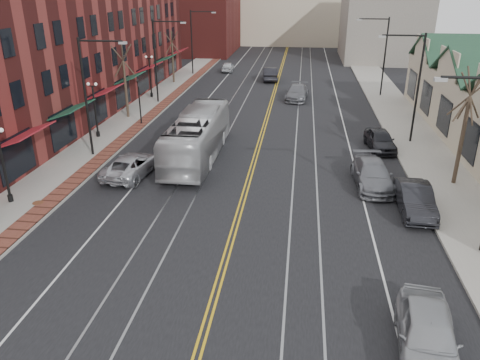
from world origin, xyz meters
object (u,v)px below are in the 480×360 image
(parked_car_a, at_px, (428,335))
(parked_car_d, at_px, (380,140))
(parked_car_c, at_px, (372,174))
(transit_bus, at_px, (198,136))
(parked_car_b, at_px, (415,199))
(parked_suv, at_px, (131,165))

(parked_car_a, height_order, parked_car_d, parked_car_a)
(parked_car_c, bearing_deg, transit_bus, 160.44)
(parked_car_b, bearing_deg, parked_car_a, -98.82)
(transit_bus, xyz_separation_m, parked_car_b, (13.28, -6.76, -0.85))
(parked_car_b, bearing_deg, parked_suv, 170.54)
(transit_bus, relative_size, parked_car_b, 2.50)
(parked_suv, relative_size, parked_car_d, 1.16)
(parked_car_a, xyz_separation_m, parked_car_c, (0.00, 14.07, -0.05))
(transit_bus, xyz_separation_m, parked_suv, (-3.52, -3.76, -0.91))
(parked_suv, height_order, parked_car_d, parked_car_d)
(transit_bus, height_order, parked_car_d, transit_bus)
(parked_car_c, height_order, parked_car_d, parked_car_c)
(transit_bus, height_order, parked_car_b, transit_bus)
(parked_car_a, bearing_deg, parked_car_d, 93.37)
(parked_car_a, distance_m, parked_car_b, 10.92)
(transit_bus, relative_size, parked_suv, 2.29)
(parked_car_c, relative_size, parked_car_d, 1.19)
(parked_car_b, bearing_deg, parked_car_d, 92.71)
(parked_suv, bearing_deg, parked_car_d, -150.05)
(transit_bus, xyz_separation_m, parked_car_a, (11.48, -17.53, -0.80))
(parked_car_d, bearing_deg, transit_bus, -170.71)
(parked_car_a, bearing_deg, parked_suv, 144.71)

